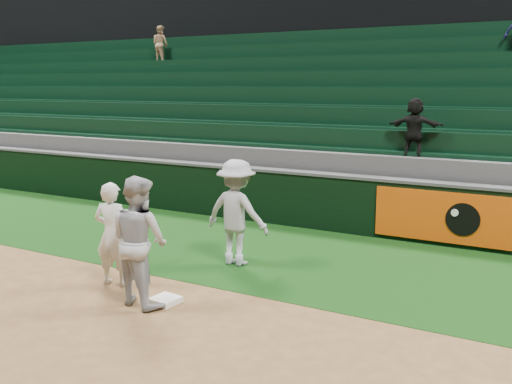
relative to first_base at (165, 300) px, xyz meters
The scene contains 9 objects.
ground 0.12m from the first_base, 159.40° to the right, with size 70.00×70.00×0.00m, color brown.
foul_grass 2.96m from the first_base, 92.06° to the left, with size 36.00×4.20×0.01m, color black.
upper_deck 18.40m from the first_base, 90.35° to the left, with size 40.00×12.00×12.00m, color black.
first_base is the anchor object (origin of this frame).
first_baseman 1.45m from the first_base, 168.84° to the left, with size 0.60×0.40×1.66m, color silver.
baserunner 0.96m from the first_base, 150.20° to the right, with size 0.91×0.71×1.88m, color #A9ACB4.
base_coach 2.26m from the first_base, 90.69° to the left, with size 1.20×0.69×1.86m, color #A1A4AF.
field_wall 5.19m from the first_base, 90.89° to the left, with size 36.00×0.45×1.25m.
stadium_seating 9.08m from the first_base, 90.68° to the left, with size 36.00×5.95×5.15m.
Camera 1 is at (5.08, -6.20, 3.13)m, focal length 40.00 mm.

